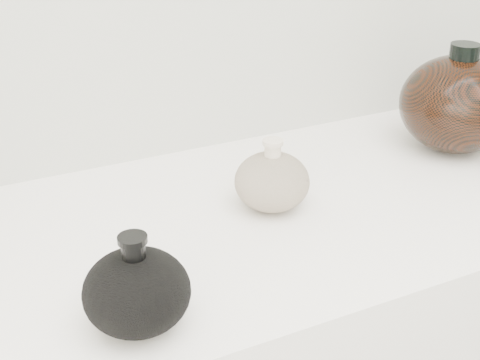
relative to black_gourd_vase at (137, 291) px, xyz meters
name	(u,v)px	position (x,y,z in m)	size (l,w,h in m)	color
black_gourd_vase	(137,291)	(0.00, 0.00, 0.00)	(0.15, 0.15, 0.11)	black
cream_gourd_vase	(272,181)	(0.26, 0.17, 0.00)	(0.13, 0.13, 0.11)	beige
right_round_pot	(457,103)	(0.64, 0.22, 0.04)	(0.25, 0.25, 0.18)	black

